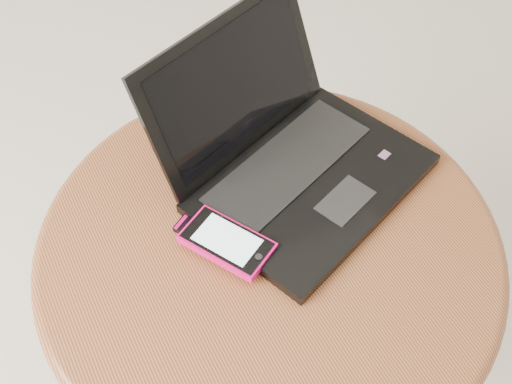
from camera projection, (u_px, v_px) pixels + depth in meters
table at (268, 282)px, 1.01m from camera, size 0.66×0.66×0.52m
laptop at (289, 155)px, 0.98m from camera, size 0.41×0.40×0.20m
phone_black at (214, 232)px, 0.93m from camera, size 0.10×0.11×0.01m
phone_pink at (227, 242)px, 0.90m from camera, size 0.12×0.14×0.01m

